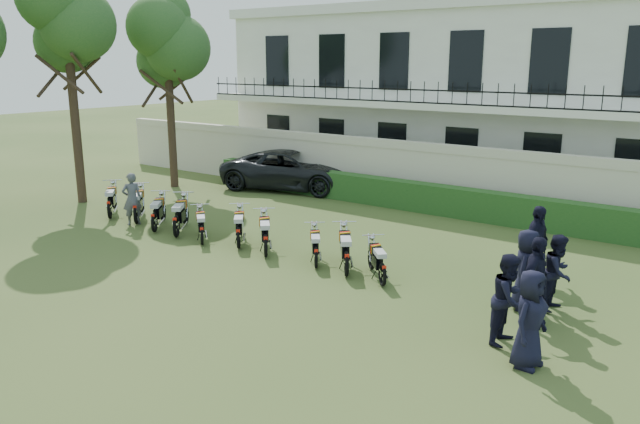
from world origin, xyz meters
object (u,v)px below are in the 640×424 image
(motorcycle_0, at_px, (109,205))
(officer_5, at_px, (536,244))
(motorcycle_9, at_px, (383,269))
(tree_west_mid, at_px, (66,15))
(officer_1, at_px, (509,299))
(motorcycle_4, at_px, (202,231))
(motorcycle_2, at_px, (154,217))
(motorcycle_6, at_px, (265,240))
(suv, at_px, (292,170))
(tree_west_near, at_px, (167,41))
(officer_2, at_px, (535,282))
(motorcycle_7, at_px, (316,252))
(motorcycle_1, at_px, (136,209))
(officer_3, at_px, (526,270))
(motorcycle_3, at_px, (176,221))
(officer_0, at_px, (530,319))
(officer_4, at_px, (558,272))
(inspector, at_px, (132,199))
(motorcycle_8, at_px, (347,258))
(motorcycle_5, at_px, (238,233))

(motorcycle_0, bearing_deg, officer_5, -37.55)
(motorcycle_9, bearing_deg, officer_5, -2.12)
(tree_west_mid, xyz_separation_m, officer_1, (16.96, -2.21, -5.80))
(motorcycle_0, distance_m, motorcycle_4, 4.67)
(motorcycle_2, distance_m, motorcycle_6, 4.39)
(motorcycle_2, bearing_deg, motorcycle_0, 136.74)
(motorcycle_4, bearing_deg, suv, 62.09)
(tree_west_near, distance_m, motorcycle_4, 10.46)
(officer_2, bearing_deg, motorcycle_4, 93.45)
(motorcycle_9, distance_m, suv, 11.60)
(motorcycle_4, height_order, motorcycle_7, motorcycle_4)
(motorcycle_1, relative_size, officer_3, 0.87)
(motorcycle_3, relative_size, officer_2, 0.93)
(motorcycle_6, xyz_separation_m, officer_0, (7.63, -1.88, 0.38))
(tree_west_mid, height_order, motorcycle_3, tree_west_mid)
(motorcycle_2, height_order, officer_4, officer_4)
(officer_4, bearing_deg, motorcycle_4, 102.42)
(inspector, xyz_separation_m, officer_5, (12.10, 2.33, 0.08))
(tree_west_mid, bearing_deg, motorcycle_9, -4.49)
(motorcycle_0, xyz_separation_m, officer_3, (13.62, 0.59, 0.37))
(motorcycle_1, relative_size, motorcycle_7, 1.09)
(tree_west_mid, relative_size, officer_0, 5.06)
(motorcycle_1, relative_size, motorcycle_8, 0.93)
(motorcycle_7, bearing_deg, motorcycle_5, 140.10)
(officer_4, bearing_deg, officer_5, 37.93)
(tree_west_near, relative_size, officer_4, 4.81)
(officer_4, bearing_deg, inspector, 99.06)
(motorcycle_6, height_order, officer_0, officer_0)
(officer_5, bearing_deg, officer_0, -155.76)
(motorcycle_9, bearing_deg, motorcycle_4, 137.51)
(suv, relative_size, officer_3, 3.26)
(motorcycle_0, height_order, motorcycle_5, motorcycle_0)
(motorcycle_1, height_order, officer_4, officer_4)
(tree_west_near, xyz_separation_m, motorcycle_3, (6.04, -5.16, -5.37))
(motorcycle_9, xyz_separation_m, suv, (-8.80, 7.56, 0.35))
(motorcycle_3, bearing_deg, motorcycle_4, -41.36)
(suv, bearing_deg, motorcycle_1, 159.46)
(motorcycle_3, bearing_deg, officer_1, -43.07)
(officer_5, bearing_deg, motorcycle_3, 112.43)
(motorcycle_4, distance_m, motorcycle_7, 3.85)
(motorcycle_3, bearing_deg, officer_2, -37.28)
(motorcycle_1, relative_size, motorcycle_2, 0.97)
(tree_west_mid, relative_size, motorcycle_0, 5.67)
(motorcycle_4, bearing_deg, officer_3, -43.28)
(motorcycle_7, height_order, officer_0, officer_0)
(motorcycle_2, relative_size, officer_5, 0.85)
(tree_west_mid, xyz_separation_m, officer_5, (16.30, 1.40, -5.74))
(motorcycle_2, height_order, officer_2, officer_2)
(officer_4, bearing_deg, motorcycle_7, 104.35)
(motorcycle_1, relative_size, officer_1, 0.88)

